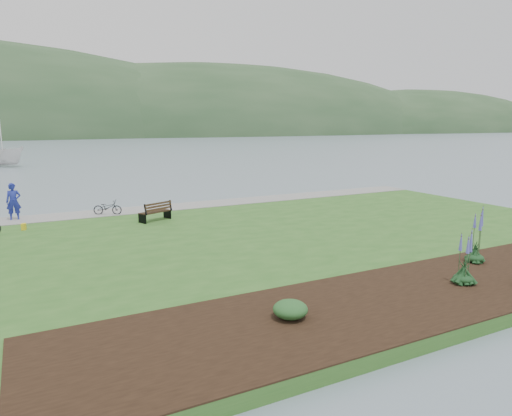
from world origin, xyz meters
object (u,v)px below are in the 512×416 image
at_px(park_bench, 156,211).
at_px(bicycle_a, 108,207).
at_px(person, 13,198).
at_px(sailboat, 4,166).

bearing_deg(park_bench, bicycle_a, 101.20).
relative_size(park_bench, bicycle_a, 1.16).
bearing_deg(bicycle_a, person, 106.73).
relative_size(person, sailboat, 0.08).
height_order(person, bicycle_a, person).
relative_size(park_bench, sailboat, 0.06).
bearing_deg(park_bench, person, 127.58).
distance_m(bicycle_a, sailboat, 39.42).
height_order(bicycle_a, sailboat, sailboat).
bearing_deg(person, park_bench, -27.65).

